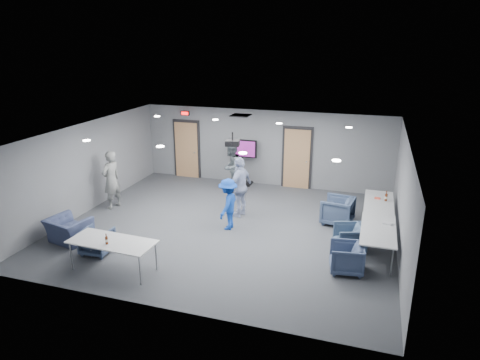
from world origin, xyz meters
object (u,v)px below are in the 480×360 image
(chair_right_c, at_px, (346,258))
(tv_stand, at_px, (242,159))
(bottle_front, at_px, (107,240))
(bottle_right, at_px, (386,197))
(chair_right_a, at_px, (337,211))
(chair_front_a, at_px, (97,241))
(table_right_a, at_px, (379,203))
(person_b, at_px, (231,167))
(person_a, at_px, (111,180))
(chair_right_b, at_px, (350,238))
(table_right_b, at_px, (378,231))
(chair_front_b, at_px, (69,230))
(person_c, at_px, (240,187))
(table_front_left, at_px, (112,243))
(person_d, at_px, (228,204))
(projector, at_px, (232,143))

(chair_right_c, height_order, tv_stand, tv_stand)
(bottle_front, distance_m, bottle_right, 7.51)
(chair_right_a, height_order, chair_front_a, chair_right_a)
(chair_right_a, distance_m, table_right_a, 1.15)
(chair_right_a, xyz_separation_m, tv_stand, (-3.65, 2.54, 0.55))
(person_b, xyz_separation_m, bottle_right, (5.03, -1.38, -0.03))
(person_a, bearing_deg, bottle_front, 44.66)
(chair_right_b, bearing_deg, chair_front_a, -89.01)
(person_a, relative_size, table_right_b, 0.94)
(person_a, distance_m, table_right_a, 7.97)
(chair_right_c, bearing_deg, bottle_right, 156.00)
(person_a, relative_size, chair_right_c, 2.48)
(chair_front_b, bearing_deg, bottle_right, -143.25)
(person_b, height_order, chair_right_c, person_b)
(table_right_b, xyz_separation_m, bottle_right, (0.18, 2.01, 0.15))
(person_c, distance_m, bottle_front, 4.47)
(person_a, bearing_deg, person_b, 142.62)
(person_a, xyz_separation_m, table_front_left, (2.20, -3.32, -0.23))
(person_b, height_order, table_front_left, person_b)
(chair_right_b, bearing_deg, chair_front_b, -94.17)
(person_c, relative_size, chair_right_a, 2.11)
(table_right_a, relative_size, bottle_front, 7.53)
(person_d, relative_size, bottle_right, 4.94)
(table_front_left, distance_m, bottle_right, 7.40)
(person_d, relative_size, tv_stand, 0.87)
(chair_front_a, bearing_deg, chair_front_b, -18.64)
(person_b, bearing_deg, table_front_left, -3.49)
(person_c, height_order, table_front_left, person_c)
(person_c, relative_size, chair_right_c, 2.45)
(person_d, bearing_deg, person_c, 178.96)
(person_d, relative_size, chair_front_b, 1.44)
(table_right_b, bearing_deg, table_front_left, 113.52)
(chair_right_a, relative_size, bottle_right, 2.93)
(person_a, bearing_deg, chair_right_a, 110.10)
(person_c, xyz_separation_m, table_right_b, (3.92, -1.45, -0.21))
(person_d, bearing_deg, table_right_a, 111.26)
(person_c, xyz_separation_m, chair_right_b, (3.27, -1.28, -0.57))
(table_right_b, bearing_deg, person_a, 83.96)
(chair_front_a, bearing_deg, table_right_b, -166.38)
(bottle_front, bearing_deg, person_b, 81.77)
(table_front_left, bearing_deg, person_c, 68.14)
(chair_front_a, distance_m, chair_front_b, 1.12)
(chair_right_b, bearing_deg, table_front_left, -80.45)
(chair_right_c, xyz_separation_m, chair_front_b, (-6.99, -0.63, -0.01))
(person_c, bearing_deg, projector, 16.45)
(person_c, distance_m, chair_right_a, 2.88)
(table_right_b, bearing_deg, table_right_a, 0.00)
(chair_right_c, height_order, bottle_right, bottle_right)
(person_b, distance_m, chair_right_c, 6.06)
(person_b, xyz_separation_m, tv_stand, (0.11, 0.88, 0.07))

